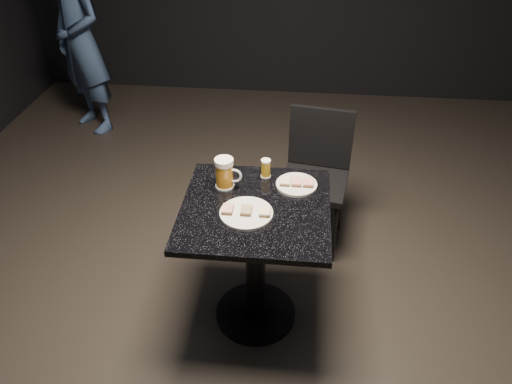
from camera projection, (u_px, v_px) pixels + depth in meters
floor at (256, 314)px, 2.77m from camera, size 6.00×6.00×0.00m
plate_large at (246, 213)px, 2.28m from camera, size 0.25×0.25×0.01m
plate_small at (296, 185)px, 2.47m from camera, size 0.20×0.20×0.01m
patron at (81, 41)px, 4.14m from camera, size 0.69×0.64×1.57m
table at (256, 245)px, 2.48m from camera, size 0.70×0.70×0.75m
beer_mug at (225, 173)px, 2.43m from camera, size 0.14×0.09×0.16m
beer_tumbler at (266, 168)px, 2.52m from camera, size 0.05×0.05×0.10m
chair at (316, 171)px, 3.05m from camera, size 0.44×0.44×0.86m
canapes_on_plate_large at (246, 210)px, 2.27m from camera, size 0.22×0.07×0.02m
canapes_on_plate_small at (297, 182)px, 2.46m from camera, size 0.16×0.07×0.02m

